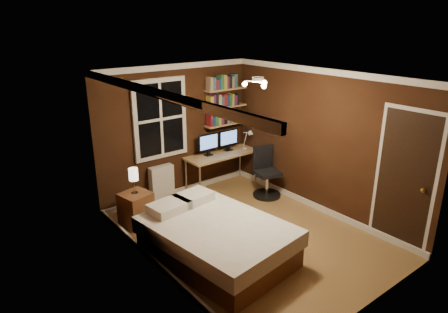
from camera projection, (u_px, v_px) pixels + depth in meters
floor at (249, 235)px, 6.33m from camera, size 4.20×4.20×0.00m
wall_back at (176, 131)px, 7.48m from camera, size 3.20×0.04×2.50m
wall_left at (155, 188)px, 4.99m from camera, size 0.04×4.20×2.50m
wall_right at (321, 142)px, 6.85m from camera, size 0.04×4.20×2.50m
ceiling at (253, 76)px, 5.51m from camera, size 3.20×4.20×0.02m
window at (160, 119)px, 7.15m from camera, size 1.06×0.06×1.46m
door at (404, 181)px, 5.77m from camera, size 0.03×0.82×2.05m
door_knob at (423, 190)px, 5.53m from camera, size 0.06×0.06×0.06m
ceiling_fixture at (258, 84)px, 5.47m from camera, size 0.44×0.44×0.18m
bookshelf_lower at (226, 124)px, 8.02m from camera, size 0.92×0.22×0.03m
books_row_lower at (226, 117)px, 7.98m from camera, size 0.48×0.16×0.23m
bookshelf_middle at (226, 107)px, 7.91m from camera, size 0.92×0.22×0.03m
books_row_middle at (226, 100)px, 7.87m from camera, size 0.66×0.16×0.23m
bookshelf_upper at (226, 89)px, 7.79m from camera, size 0.92×0.22×0.03m
books_row_upper at (226, 82)px, 7.75m from camera, size 0.60×0.16×0.23m
bed at (216, 239)px, 5.65m from camera, size 1.71×2.21×0.69m
nightstand at (136, 209)px, 6.58m from camera, size 0.53×0.53×0.56m
bedside_lamp at (134, 181)px, 6.42m from camera, size 0.15×0.15×0.44m
radiator at (162, 183)px, 7.44m from camera, size 0.46×0.16×0.69m
desk at (221, 156)px, 7.94m from camera, size 1.51×0.57×0.72m
monitor_left at (208, 145)px, 7.75m from camera, size 0.46×0.12×0.43m
monitor_right at (228, 140)px, 8.04m from camera, size 0.46×0.12×0.43m
desk_lamp at (248, 139)px, 8.10m from camera, size 0.14×0.32×0.44m
office_chair at (266, 178)px, 7.65m from camera, size 0.53×0.53×0.97m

